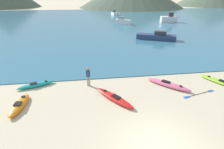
% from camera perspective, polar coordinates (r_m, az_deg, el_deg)
% --- Properties ---
extents(ground_plane, '(400.00, 400.00, 0.00)m').
position_cam_1_polar(ground_plane, '(9.27, 14.89, -22.32)').
color(ground_plane, beige).
extents(bay_water, '(160.00, 70.00, 0.06)m').
position_cam_1_polar(bay_water, '(48.98, -4.57, 17.17)').
color(bay_water, teal).
rests_on(bay_water, ground_plane).
extents(kayak_on_sand_0, '(2.90, 1.53, 0.34)m').
position_cam_1_polar(kayak_on_sand_0, '(15.01, -23.65, -3.09)').
color(kayak_on_sand_0, teal).
rests_on(kayak_on_sand_0, ground_plane).
extents(kayak_on_sand_1, '(2.21, 3.42, 0.31)m').
position_cam_1_polar(kayak_on_sand_1, '(16.71, 31.93, -2.11)').
color(kayak_on_sand_1, '#8CCC2D').
rests_on(kayak_on_sand_1, ground_plane).
extents(kayak_on_sand_2, '(2.57, 3.26, 0.35)m').
position_cam_1_polar(kayak_on_sand_2, '(12.14, 0.69, -7.57)').
color(kayak_on_sand_2, red).
rests_on(kayak_on_sand_2, ground_plane).
extents(kayak_on_sand_3, '(2.99, 3.03, 0.39)m').
position_cam_1_polar(kayak_on_sand_3, '(14.46, 17.74, -3.06)').
color(kayak_on_sand_3, '#E5668C').
rests_on(kayak_on_sand_3, ground_plane).
extents(kayak_on_sand_4, '(0.98, 2.68, 0.39)m').
position_cam_1_polar(kayak_on_sand_4, '(12.87, -28.05, -8.75)').
color(kayak_on_sand_4, orange).
rests_on(kayak_on_sand_4, ground_plane).
extents(person_near_waterline, '(0.32, 0.26, 1.56)m').
position_cam_1_polar(person_near_waterline, '(13.68, -7.80, -0.30)').
color(person_near_waterline, gray).
rests_on(person_near_waterline, ground_plane).
extents(moored_boat_0, '(3.77, 3.54, 1.74)m').
position_cam_1_polar(moored_boat_0, '(42.87, 3.43, 16.94)').
color(moored_boat_0, white).
rests_on(moored_boat_0, bay_water).
extents(moored_boat_1, '(1.84, 3.38, 1.45)m').
position_cam_1_polar(moored_boat_1, '(61.27, 0.73, 19.32)').
color(moored_boat_1, white).
rests_on(moored_boat_1, bay_water).
extents(moored_boat_2, '(6.09, 3.94, 1.32)m').
position_cam_1_polar(moored_boat_2, '(28.83, 14.32, 11.94)').
color(moored_boat_2, navy).
rests_on(moored_boat_2, bay_water).
extents(moored_boat_4, '(4.06, 2.46, 2.32)m').
position_cam_1_polar(moored_boat_4, '(47.79, 18.04, 16.91)').
color(moored_boat_4, white).
rests_on(moored_boat_4, bay_water).
extents(loose_paddle, '(2.74, 0.86, 0.03)m').
position_cam_1_polar(loose_paddle, '(14.31, 26.50, -5.69)').
color(loose_paddle, black).
rests_on(loose_paddle, ground_plane).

